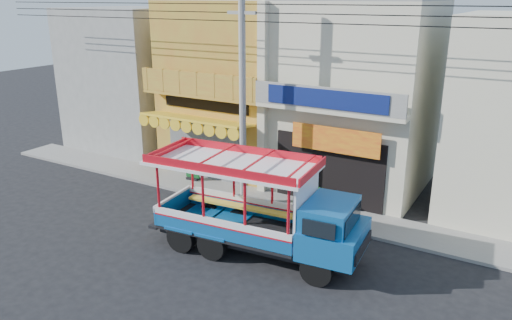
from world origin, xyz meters
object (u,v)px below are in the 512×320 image
Objects in this scene: songthaew_truck at (271,212)px; potted_plant_b at (319,201)px; green_sign at (193,170)px; potted_plant_a at (304,193)px; utility_pole at (246,83)px.

songthaew_truck is 7.41× the size of potted_plant_b.
potted_plant_b is at bearing -4.19° from green_sign.
potted_plant_b is at bearing -37.96° from potted_plant_a.
potted_plant_b is (0.05, 3.83, -0.99)m from songthaew_truck.
potted_plant_b is at bearing 89.29° from songthaew_truck.
utility_pole is 4.95m from potted_plant_a.
songthaew_truck is at bearing -47.96° from utility_pole.
green_sign is 1.08× the size of potted_plant_b.
potted_plant_b is at bearing 11.75° from utility_pole.
potted_plant_a is (2.13, 0.92, -4.37)m from utility_pole.
songthaew_truck is 7.83m from green_sign.
potted_plant_a is at bearing -1.67° from green_sign.
songthaew_truck reaches higher than potted_plant_b.
songthaew_truck is at bearing -96.57° from potted_plant_a.
potted_plant_a is at bearing 8.14° from potted_plant_b.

